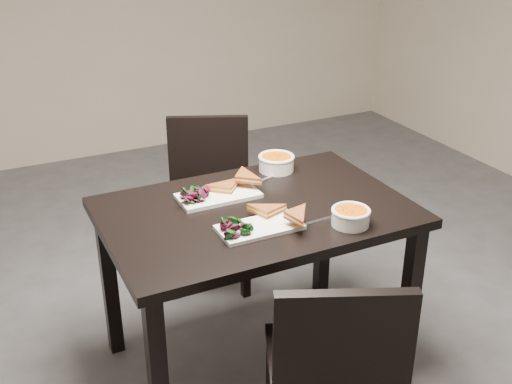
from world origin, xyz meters
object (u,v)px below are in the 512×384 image
(plate_near, at_px, (260,227))
(soup_bowl_near, at_px, (351,216))
(table, at_px, (256,230))
(plate_far, at_px, (218,196))
(chair_far, at_px, (209,190))
(soup_bowl_far, at_px, (276,162))
(chair_near, at_px, (335,368))

(plate_near, relative_size, soup_bowl_near, 2.11)
(table, xyz_separation_m, plate_far, (-0.10, 0.15, 0.11))
(chair_far, xyz_separation_m, soup_bowl_near, (0.15, -1.06, 0.30))
(table, bearing_deg, chair_far, 82.34)
(plate_near, bearing_deg, soup_bowl_far, 56.12)
(chair_near, height_order, plate_near, chair_near)
(soup_bowl_near, bearing_deg, chair_near, -127.50)
(chair_near, xyz_separation_m, soup_bowl_far, (0.29, 0.98, 0.31))
(chair_near, height_order, chair_far, same)
(plate_near, distance_m, soup_bowl_near, 0.34)
(chair_far, bearing_deg, soup_bowl_near, -58.66)
(plate_far, distance_m, soup_bowl_far, 0.38)
(chair_near, distance_m, chair_far, 1.46)
(chair_near, relative_size, chair_far, 1.00)
(plate_near, distance_m, soup_bowl_far, 0.56)
(soup_bowl_far, bearing_deg, soup_bowl_near, -89.31)
(soup_bowl_far, bearing_deg, table, -129.40)
(plate_near, height_order, soup_bowl_far, soup_bowl_far)
(chair_near, xyz_separation_m, plate_far, (-0.05, 0.83, 0.27))
(chair_near, height_order, plate_far, chair_near)
(chair_near, xyz_separation_m, chair_far, (0.15, 1.45, 0.00))
(plate_near, xyz_separation_m, soup_bowl_near, (0.32, -0.12, 0.03))
(chair_far, xyz_separation_m, soup_bowl_far, (0.15, -0.47, 0.31))
(table, height_order, soup_bowl_near, soup_bowl_near)
(chair_near, xyz_separation_m, soup_bowl_near, (0.30, 0.39, 0.30))
(plate_near, bearing_deg, chair_far, 79.80)
(table, relative_size, plate_near, 3.85)
(table, xyz_separation_m, chair_far, (0.10, 0.78, -0.17))
(chair_far, xyz_separation_m, plate_near, (-0.17, -0.94, 0.27))
(chair_far, height_order, soup_bowl_near, chair_far)
(soup_bowl_near, xyz_separation_m, plate_far, (-0.35, 0.43, -0.03))
(chair_far, bearing_deg, chair_near, -72.74)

